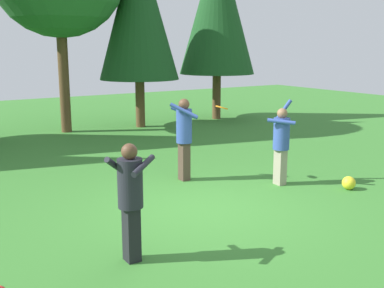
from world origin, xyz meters
TOP-DOWN VIEW (x-y plane):
  - ground_plane at (0.00, 0.00)m, footprint 40.00×40.00m
  - person_thrower at (2.18, 0.39)m, footprint 0.67×0.67m
  - person_catcher at (0.64, 1.77)m, footprint 0.76×0.73m
  - person_bystander at (-2.05, -1.26)m, footprint 0.73×0.71m
  - frisbee at (1.31, 1.32)m, footprint 0.30×0.30m
  - ball_yellow at (3.12, -0.64)m, footprint 0.28×0.28m
  - tree_far_right at (6.39, 8.68)m, footprint 2.94×2.94m
  - tree_right at (2.94, 8.56)m, footprint 2.80×2.80m

SIDE VIEW (x-z plane):
  - ground_plane at x=0.00m, z-range 0.00..0.00m
  - ball_yellow at x=3.12m, z-range 0.00..0.28m
  - person_thrower at x=2.18m, z-range 0.07..1.87m
  - person_bystander at x=-2.05m, z-range 0.15..1.79m
  - person_catcher at x=0.64m, z-range 0.18..1.96m
  - frisbee at x=1.31m, z-range 1.55..1.65m
  - tree_right at x=2.94m, z-range 0.83..7.53m
  - tree_far_right at x=6.39m, z-range 0.88..7.89m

